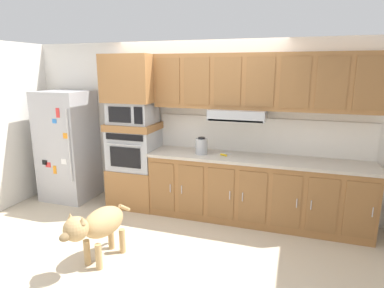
{
  "coord_description": "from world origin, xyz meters",
  "views": [
    {
      "loc": [
        1.41,
        -3.57,
        2.09
      ],
      "look_at": [
        0.12,
        0.39,
        1.13
      ],
      "focal_mm": 30.38,
      "sensor_mm": 36.0,
      "label": 1
    }
  ],
  "objects_px": {
    "screwdriver": "(224,155)",
    "microwave": "(133,113)",
    "dog": "(98,225)",
    "refrigerator": "(68,146)",
    "electric_kettle": "(201,146)",
    "built_in_oven": "(134,149)"
  },
  "relations": [
    {
      "from": "built_in_oven",
      "to": "microwave",
      "type": "bearing_deg",
      "value": -0.77
    },
    {
      "from": "refrigerator",
      "to": "electric_kettle",
      "type": "distance_m",
      "value": 2.26
    },
    {
      "from": "dog",
      "to": "electric_kettle",
      "type": "bearing_deg",
      "value": 165.87
    },
    {
      "from": "screwdriver",
      "to": "electric_kettle",
      "type": "bearing_deg",
      "value": -179.66
    },
    {
      "from": "refrigerator",
      "to": "microwave",
      "type": "distance_m",
      "value": 1.31
    },
    {
      "from": "microwave",
      "to": "dog",
      "type": "height_order",
      "value": "microwave"
    },
    {
      "from": "built_in_oven",
      "to": "electric_kettle",
      "type": "height_order",
      "value": "built_in_oven"
    },
    {
      "from": "screwdriver",
      "to": "microwave",
      "type": "bearing_deg",
      "value": 178.16
    },
    {
      "from": "electric_kettle",
      "to": "dog",
      "type": "xyz_separation_m",
      "value": [
        -0.72,
        -1.52,
        -0.59
      ]
    },
    {
      "from": "dog",
      "to": "refrigerator",
      "type": "bearing_deg",
      "value": -123.21
    },
    {
      "from": "electric_kettle",
      "to": "built_in_oven",
      "type": "bearing_deg",
      "value": 177.5
    },
    {
      "from": "microwave",
      "to": "screwdriver",
      "type": "bearing_deg",
      "value": -1.84
    },
    {
      "from": "refrigerator",
      "to": "built_in_oven",
      "type": "height_order",
      "value": "refrigerator"
    },
    {
      "from": "electric_kettle",
      "to": "dog",
      "type": "relative_size",
      "value": 0.24
    },
    {
      "from": "dog",
      "to": "screwdriver",
      "type": "bearing_deg",
      "value": 156.65
    },
    {
      "from": "built_in_oven",
      "to": "dog",
      "type": "height_order",
      "value": "built_in_oven"
    },
    {
      "from": "built_in_oven",
      "to": "electric_kettle",
      "type": "distance_m",
      "value": 1.09
    },
    {
      "from": "dog",
      "to": "microwave",
      "type": "bearing_deg",
      "value": -155.77
    },
    {
      "from": "electric_kettle",
      "to": "screwdriver",
      "type": "bearing_deg",
      "value": 0.34
    },
    {
      "from": "microwave",
      "to": "electric_kettle",
      "type": "distance_m",
      "value": 1.17
    },
    {
      "from": "dog",
      "to": "built_in_oven",
      "type": "bearing_deg",
      "value": -155.77
    },
    {
      "from": "screwdriver",
      "to": "dog",
      "type": "bearing_deg",
      "value": -124.44
    }
  ]
}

